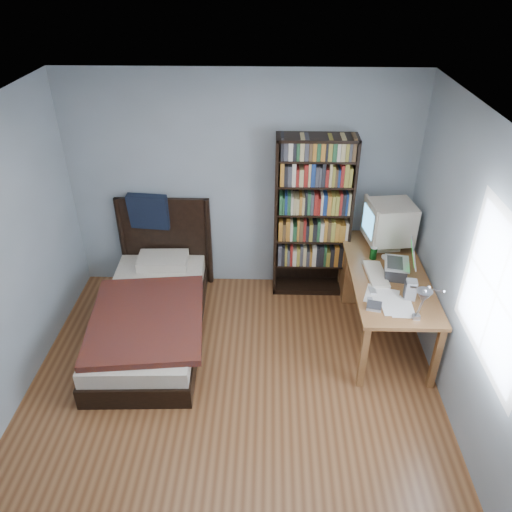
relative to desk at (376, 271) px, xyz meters
name	(u,v)px	position (x,y,z in m)	size (l,w,h in m)	color
room	(230,300)	(-1.48, -1.68, 0.83)	(4.20, 4.24, 2.50)	brown
desk	(376,271)	(0.00, 0.00, 0.00)	(0.75, 1.71, 0.73)	brown
crt_monitor	(389,223)	(0.06, 0.02, 0.61)	(0.51, 0.47, 0.52)	beige
laptop	(398,267)	(0.07, -0.55, 0.42)	(0.35, 0.34, 0.37)	#2D2D30
desk_lamp	(423,298)	(-0.02, -1.57, 0.80)	(0.23, 0.52, 0.61)	#99999E
keyboard	(376,274)	(-0.13, -0.54, 0.33)	(0.18, 0.45, 0.03)	beige
speaker	(411,290)	(0.11, -0.91, 0.41)	(0.10, 0.10, 0.19)	gray
soda_can	(373,253)	(-0.11, -0.22, 0.37)	(0.07, 0.07, 0.13)	black
mouse	(384,257)	(0.01, -0.23, 0.33)	(0.06, 0.11, 0.04)	silver
phone_silver	(372,291)	(-0.21, -0.81, 0.32)	(0.06, 0.11, 0.02)	silver
phone_grey	(370,301)	(-0.26, -0.97, 0.32)	(0.04, 0.09, 0.02)	gray
external_drive	(374,306)	(-0.24, -1.06, 0.32)	(0.13, 0.13, 0.03)	gray
bookshelf	(312,218)	(-0.71, 0.26, 0.52)	(0.84, 0.30, 1.87)	black
bed	(152,310)	(-2.40, -0.55, -0.16)	(1.21, 2.12, 1.16)	black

